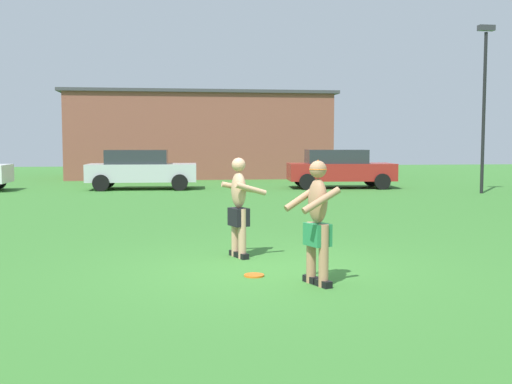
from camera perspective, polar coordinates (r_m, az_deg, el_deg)
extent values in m
plane|color=#38752D|center=(9.25, 0.82, -7.16)|extent=(80.00, 80.00, 0.00)
cube|color=black|center=(8.20, 6.25, -8.41)|extent=(0.20, 0.28, 0.09)
cylinder|color=tan|center=(8.12, 6.27, -5.89)|extent=(0.13, 0.13, 0.82)
cube|color=black|center=(8.42, 5.12, -8.05)|extent=(0.20, 0.28, 0.09)
cylinder|color=tan|center=(8.35, 5.13, -5.59)|extent=(0.13, 0.13, 0.82)
cube|color=#28844C|center=(8.19, 5.71, -3.93)|extent=(0.35, 0.40, 0.30)
ellipsoid|color=tan|center=(8.14, 5.74, -0.83)|extent=(0.32, 0.38, 0.59)
cylinder|color=tan|center=(7.90, 6.06, -0.78)|extent=(0.55, 0.22, 0.34)
cylinder|color=tan|center=(8.26, 4.30, -0.53)|extent=(0.54, 0.25, 0.35)
sphere|color=tan|center=(8.11, 5.76, 2.10)|extent=(0.23, 0.23, 0.23)
cone|color=orange|center=(8.11, 5.76, 2.54)|extent=(0.31, 0.31, 0.13)
cube|color=black|center=(10.29, -1.92, -5.70)|extent=(0.20, 0.28, 0.09)
cylinder|color=tan|center=(10.23, -1.93, -3.70)|extent=(0.13, 0.13, 0.82)
cube|color=black|center=(10.07, -1.28, -5.92)|extent=(0.20, 0.28, 0.09)
cylinder|color=tan|center=(10.01, -1.28, -3.88)|extent=(0.13, 0.13, 0.82)
cube|color=black|center=(10.09, -1.61, -2.32)|extent=(0.35, 0.41, 0.29)
ellipsoid|color=tan|center=(10.04, -1.62, 0.19)|extent=(0.32, 0.38, 0.59)
cylinder|color=tan|center=(10.28, -1.70, 0.45)|extent=(0.57, 0.19, 0.20)
cylinder|color=tan|center=(9.89, -0.51, 0.29)|extent=(0.56, 0.30, 0.24)
sphere|color=tan|center=(10.02, -1.62, 2.55)|extent=(0.23, 0.23, 0.23)
cylinder|color=orange|center=(8.78, -0.18, -7.72)|extent=(0.29, 0.29, 0.03)
cube|color=maroon|center=(25.57, 7.84, 1.87)|extent=(4.44, 2.16, 0.70)
cube|color=#282D33|center=(25.51, 7.41, 3.28)|extent=(2.53, 1.78, 0.56)
cylinder|color=black|center=(26.78, 10.63, 1.21)|extent=(0.66, 0.27, 0.64)
cylinder|color=black|center=(25.04, 11.60, 0.96)|extent=(0.66, 0.27, 0.64)
cylinder|color=black|center=(26.24, 4.23, 1.20)|extent=(0.66, 0.27, 0.64)
cylinder|color=black|center=(24.46, 4.76, 0.95)|extent=(0.66, 0.27, 0.64)
cube|color=silver|center=(25.12, -10.48, 1.78)|extent=(4.36, 1.95, 0.70)
cube|color=#282D33|center=(25.11, -10.95, 3.21)|extent=(2.46, 1.67, 0.56)
cylinder|color=black|center=(25.96, -6.99, 1.14)|extent=(0.65, 0.24, 0.64)
cylinder|color=black|center=(24.17, -7.08, 0.88)|extent=(0.65, 0.24, 0.64)
cylinder|color=black|center=(26.19, -13.59, 1.08)|extent=(0.65, 0.24, 0.64)
cylinder|color=black|center=(24.42, -14.16, 0.82)|extent=(0.65, 0.24, 0.64)
cylinder|color=black|center=(24.17, 20.32, 6.82)|extent=(0.12, 0.12, 5.86)
cube|color=#333338|center=(24.50, 20.53, 14.03)|extent=(0.60, 0.24, 0.20)
cube|color=brown|center=(33.75, -5.26, 5.11)|extent=(13.46, 5.88, 4.35)
cube|color=#3F3F44|center=(33.84, -5.29, 8.93)|extent=(14.00, 6.12, 0.16)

